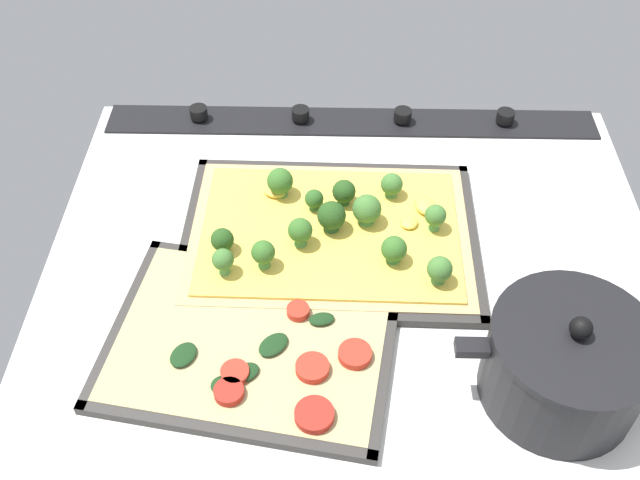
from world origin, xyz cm
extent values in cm
cube|color=silver|center=(0.00, 0.00, -1.50)|extent=(81.22, 72.82, 3.00)
cube|color=black|center=(0.00, -32.91, 0.40)|extent=(77.97, 7.00, 0.80)
cylinder|color=black|center=(-24.37, -32.91, 1.70)|extent=(2.80, 2.80, 1.80)
cylinder|color=black|center=(-8.12, -32.91, 1.70)|extent=(2.80, 2.80, 1.80)
cylinder|color=black|center=(8.12, -32.91, 1.70)|extent=(2.80, 2.80, 1.80)
cylinder|color=black|center=(24.37, -32.91, 1.70)|extent=(2.80, 2.80, 1.80)
cube|color=#33302D|center=(3.14, -7.15, 0.25)|extent=(40.26, 29.61, 0.50)
cube|color=#33302D|center=(2.92, -21.03, 0.65)|extent=(39.81, 1.85, 1.30)
cube|color=#33302D|center=(3.37, 6.73, 0.65)|extent=(39.81, 1.85, 1.30)
cube|color=#33302D|center=(-16.15, -6.84, 0.65)|extent=(1.67, 28.99, 1.30)
cube|color=#33302D|center=(22.44, -7.46, 0.65)|extent=(1.67, 28.99, 1.30)
cube|color=tan|center=(3.14, -7.15, 1.00)|extent=(37.82, 27.17, 1.00)
cube|color=#EDC64C|center=(3.14, -7.15, 1.70)|extent=(34.78, 24.47, 0.40)
cone|color=#427635|center=(2.94, -7.36, 2.41)|extent=(2.11, 2.11, 1.03)
sphere|color=#264C1C|center=(2.94, -7.36, 4.36)|extent=(3.83, 3.83, 3.83)
cone|color=#427635|center=(16.98, -3.10, 2.34)|extent=(1.66, 1.66, 0.87)
sphere|color=#264C1C|center=(16.98, -3.10, 3.91)|extent=(3.02, 3.02, 3.02)
cone|color=#68AD54|center=(16.44, 0.64, 2.56)|extent=(1.54, 1.54, 1.33)
sphere|color=#427533|center=(16.44, 0.64, 4.28)|extent=(2.80, 2.80, 2.80)
cone|color=#5B9F46|center=(-5.06, -1.81, 2.36)|extent=(1.84, 1.84, 0.92)
sphere|color=#386B28|center=(-5.06, -1.81, 4.08)|extent=(3.34, 3.34, 3.34)
cone|color=#68AD54|center=(-10.81, -7.71, 2.58)|extent=(1.59, 1.59, 1.36)
sphere|color=#427533|center=(-10.81, -7.71, 4.34)|extent=(2.90, 2.90, 2.90)
cone|color=#5B9F46|center=(10.15, -13.96, 2.46)|extent=(2.01, 2.01, 1.13)
sphere|color=#386B28|center=(10.15, -13.96, 4.40)|extent=(3.65, 3.65, 3.65)
cone|color=#68AD54|center=(-1.76, -8.78, 2.37)|extent=(2.15, 2.15, 0.94)
sphere|color=#427533|center=(-1.76, -8.78, 4.30)|extent=(3.92, 3.92, 3.92)
cone|color=#427635|center=(1.29, -12.47, 2.34)|extent=(1.78, 1.78, 0.88)
sphere|color=#264C1C|center=(1.29, -12.47, 4.00)|extent=(3.24, 3.24, 3.24)
cone|color=#4D8B3F|center=(5.35, -11.24, 2.31)|extent=(1.42, 1.42, 0.82)
sphere|color=#2D5B23|center=(5.35, -11.24, 3.69)|extent=(2.59, 2.59, 2.59)
cone|color=#68AD54|center=(-5.34, -14.14, 2.35)|extent=(1.70, 1.70, 0.90)
sphere|color=#427533|center=(-5.34, -14.14, 3.95)|extent=(3.08, 3.08, 3.08)
cone|color=#5B9F46|center=(11.49, -0.57, 2.59)|extent=(1.68, 1.68, 1.38)
sphere|color=#386B28|center=(11.49, -0.57, 4.43)|extent=(3.06, 3.06, 3.06)
cone|color=#5B9F46|center=(6.98, -4.50, 2.56)|extent=(1.78, 1.78, 1.32)
sphere|color=#386B28|center=(6.98, -4.50, 4.44)|extent=(3.24, 3.24, 3.24)
cone|color=#68AD54|center=(-10.53, 1.53, 2.44)|extent=(1.77, 1.77, 1.08)
sphere|color=#427533|center=(-10.53, 1.53, 4.18)|extent=(3.21, 3.21, 3.21)
ellipsoid|color=#EDC64C|center=(11.01, -13.93, 2.37)|extent=(3.75, 3.23, 1.11)
ellipsoid|color=#EDC64C|center=(-7.55, -8.37, 2.29)|extent=(2.93, 3.13, 0.92)
ellipsoid|color=#EDC64C|center=(-9.95, -11.49, 2.47)|extent=(3.60, 4.34, 1.33)
cube|color=#33302D|center=(12.30, 10.24, 0.25)|extent=(37.38, 30.89, 0.50)
cube|color=#33302D|center=(10.32, -1.90, 0.65)|extent=(33.41, 6.62, 1.30)
cube|color=#33302D|center=(14.29, 22.38, 0.65)|extent=(33.41, 6.62, 1.30)
cube|color=#33302D|center=(-3.71, 12.86, 0.65)|extent=(5.35, 25.65, 1.30)
cube|color=#33302D|center=(28.32, 7.62, 0.65)|extent=(5.35, 25.65, 1.30)
cube|color=tan|center=(12.30, 10.24, 0.95)|extent=(34.63, 28.14, 0.90)
cylinder|color=#B22319|center=(14.03, 18.15, 1.90)|extent=(3.38, 3.38, 1.00)
cylinder|color=red|center=(13.60, 15.66, 1.90)|extent=(3.27, 3.27, 1.00)
cylinder|color=red|center=(4.86, 14.80, 1.90)|extent=(3.90, 3.90, 1.00)
cylinder|color=red|center=(0.50, 12.84, 1.90)|extent=(3.92, 3.92, 1.00)
cylinder|color=red|center=(6.83, 6.69, 1.90)|extent=(2.79, 2.79, 1.00)
cylinder|color=#B22319|center=(4.49, 20.78, 1.90)|extent=(4.36, 4.36, 1.00)
ellipsoid|color=#193819|center=(3.96, 7.79, 1.80)|extent=(3.43, 2.50, 0.60)
ellipsoid|color=#193819|center=(9.52, 11.64, 1.80)|extent=(4.66, 4.72, 0.60)
ellipsoid|color=#193819|center=(12.74, 15.62, 1.80)|extent=(4.65, 4.10, 0.60)
ellipsoid|color=#193819|center=(19.83, 13.27, 1.80)|extent=(4.11, 4.51, 0.60)
ellipsoid|color=#193819|center=(14.65, 17.25, 1.80)|extent=(3.08, 2.68, 0.60)
cylinder|color=black|center=(-22.70, 15.98, 4.93)|extent=(17.48, 17.48, 9.86)
cylinder|color=black|center=(-22.70, 15.98, 10.26)|extent=(17.83, 17.83, 0.80)
sphere|color=black|center=(-22.70, 15.98, 11.86)|extent=(2.40, 2.40, 2.40)
cube|color=black|center=(-12.16, 15.98, 8.09)|extent=(3.60, 2.00, 1.20)
camera|label=1|loc=(3.02, 60.98, 72.08)|focal=40.91mm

